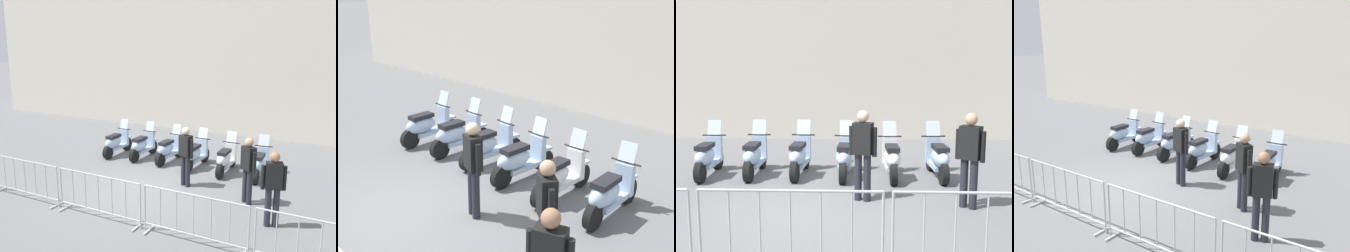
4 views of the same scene
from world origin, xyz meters
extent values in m
plane|color=slate|center=(0.00, 0.00, 0.00)|extent=(120.00, 120.00, 0.00)
cylinder|color=black|center=(-2.34, 3.29, 0.24)|extent=(0.18, 0.49, 0.48)
cylinder|color=black|center=(-2.43, 2.05, 0.24)|extent=(0.18, 0.49, 0.48)
cube|color=#A8C1E0|center=(-2.38, 2.67, 0.28)|extent=(0.34, 0.89, 0.10)
ellipsoid|color=#A8C1E0|center=(-2.40, 2.39, 0.52)|extent=(0.42, 0.86, 0.40)
cube|color=black|center=(-2.40, 2.42, 0.74)|extent=(0.32, 0.62, 0.10)
cube|color=#A8C1E0|center=(-2.35, 3.10, 0.55)|extent=(0.35, 0.17, 0.60)
cylinder|color=black|center=(-2.35, 3.10, 0.88)|extent=(0.56, 0.08, 0.04)
cube|color=silver|center=(-2.35, 3.15, 1.06)|extent=(0.33, 0.16, 0.35)
cube|color=#A8C1E0|center=(-2.34, 3.29, 0.51)|extent=(0.22, 0.33, 0.06)
cylinder|color=black|center=(-1.26, 3.30, 0.24)|extent=(0.19, 0.49, 0.48)
cylinder|color=black|center=(-1.39, 2.07, 0.24)|extent=(0.19, 0.49, 0.48)
cube|color=#A8C1E0|center=(-1.33, 2.68, 0.28)|extent=(0.37, 0.89, 0.10)
ellipsoid|color=#A8C1E0|center=(-1.35, 2.40, 0.52)|extent=(0.44, 0.87, 0.40)
cube|color=black|center=(-1.35, 2.44, 0.74)|extent=(0.34, 0.63, 0.10)
cube|color=#A8C1E0|center=(-1.28, 3.11, 0.55)|extent=(0.35, 0.17, 0.60)
cylinder|color=black|center=(-1.28, 3.11, 0.88)|extent=(0.56, 0.09, 0.04)
cube|color=silver|center=(-1.28, 3.16, 1.06)|extent=(0.33, 0.17, 0.35)
cube|color=#A8C1E0|center=(-1.26, 3.30, 0.51)|extent=(0.23, 0.34, 0.06)
cylinder|color=black|center=(-0.18, 3.21, 0.24)|extent=(0.21, 0.50, 0.48)
cylinder|color=black|center=(-0.38, 1.99, 0.24)|extent=(0.21, 0.50, 0.48)
cube|color=#A8C1E0|center=(-0.28, 2.60, 0.28)|extent=(0.41, 0.90, 0.10)
ellipsoid|color=#A8C1E0|center=(-0.32, 2.33, 0.52)|extent=(0.49, 0.89, 0.40)
cube|color=black|center=(-0.32, 2.36, 0.74)|extent=(0.37, 0.64, 0.10)
cube|color=#A8C1E0|center=(-0.21, 3.03, 0.55)|extent=(0.36, 0.19, 0.60)
cylinder|color=black|center=(-0.21, 3.03, 0.88)|extent=(0.56, 0.12, 0.04)
cube|color=silver|center=(-0.20, 3.08, 1.06)|extent=(0.34, 0.19, 0.35)
cube|color=#A8C1E0|center=(-0.18, 3.21, 0.51)|extent=(0.25, 0.35, 0.06)
cylinder|color=black|center=(0.85, 3.03, 0.24)|extent=(0.21, 0.49, 0.48)
cylinder|color=black|center=(0.67, 1.80, 0.24)|extent=(0.21, 0.49, 0.48)
cube|color=#A8C1E0|center=(0.76, 2.41, 0.28)|extent=(0.40, 0.90, 0.10)
ellipsoid|color=#A8C1E0|center=(0.72, 2.14, 0.52)|extent=(0.47, 0.88, 0.40)
cube|color=black|center=(0.72, 2.17, 0.74)|extent=(0.36, 0.63, 0.10)
cube|color=#A8C1E0|center=(0.82, 2.84, 0.55)|extent=(0.36, 0.19, 0.60)
cylinder|color=black|center=(0.82, 2.84, 0.88)|extent=(0.56, 0.11, 0.04)
cube|color=silver|center=(0.83, 2.89, 1.06)|extent=(0.34, 0.18, 0.35)
cube|color=#A8C1E0|center=(0.85, 3.03, 0.51)|extent=(0.24, 0.34, 0.06)
cylinder|color=black|center=(1.85, 2.87, 0.24)|extent=(0.18, 0.49, 0.48)
cylinder|color=black|center=(1.75, 1.63, 0.24)|extent=(0.18, 0.49, 0.48)
cube|color=white|center=(1.80, 2.25, 0.28)|extent=(0.34, 0.89, 0.10)
ellipsoid|color=white|center=(1.78, 1.97, 0.52)|extent=(0.42, 0.86, 0.40)
cube|color=black|center=(1.78, 2.00, 0.74)|extent=(0.32, 0.62, 0.10)
cube|color=white|center=(1.83, 2.68, 0.55)|extent=(0.35, 0.16, 0.60)
cylinder|color=black|center=(1.83, 2.68, 0.88)|extent=(0.56, 0.08, 0.04)
cube|color=silver|center=(1.84, 2.73, 1.06)|extent=(0.33, 0.16, 0.35)
cube|color=white|center=(1.85, 2.87, 0.51)|extent=(0.22, 0.33, 0.06)
cylinder|color=black|center=(2.87, 2.83, 0.24)|extent=(0.16, 0.48, 0.48)
cylinder|color=black|center=(2.83, 1.59, 0.24)|extent=(0.16, 0.48, 0.48)
cube|color=#A8C1E0|center=(2.85, 2.21, 0.28)|extent=(0.31, 0.88, 0.10)
ellipsoid|color=#A8C1E0|center=(2.84, 1.93, 0.52)|extent=(0.39, 0.85, 0.40)
cube|color=black|center=(2.84, 1.96, 0.74)|extent=(0.30, 0.61, 0.10)
cube|color=#A8C1E0|center=(2.87, 2.64, 0.55)|extent=(0.34, 0.15, 0.60)
cylinder|color=black|center=(2.87, 2.64, 0.88)|extent=(0.56, 0.06, 0.04)
cube|color=silver|center=(2.87, 2.69, 1.06)|extent=(0.32, 0.15, 0.35)
cube|color=#A8C1E0|center=(2.87, 2.83, 0.51)|extent=(0.21, 0.33, 0.06)
cylinder|color=#B2B5B7|center=(-1.45, -1.90, 0.53)|extent=(0.04, 0.04, 1.05)
cylinder|color=#B2B5B7|center=(-1.33, -1.91, 0.53)|extent=(0.04, 0.04, 1.05)
cylinder|color=#B2B5B7|center=(0.95, -2.13, 0.53)|extent=(0.04, 0.04, 1.05)
cylinder|color=#B2B5B7|center=(-0.19, -2.02, 1.05)|extent=(2.28, 0.25, 0.04)
cylinder|color=#B2B5B7|center=(-0.95, -1.94, 0.61)|extent=(0.02, 0.02, 0.87)
cylinder|color=#B2B5B7|center=(-0.57, -1.98, 0.61)|extent=(0.02, 0.02, 0.87)
cylinder|color=#B2B5B7|center=(-0.19, -2.02, 0.61)|extent=(0.02, 0.02, 0.87)
cylinder|color=#B2B5B7|center=(0.19, -2.05, 0.61)|extent=(0.02, 0.02, 0.87)
cylinder|color=#B2B5B7|center=(0.57, -2.09, 0.61)|extent=(0.02, 0.02, 0.87)
cylinder|color=#B2B5B7|center=(1.07, -2.14, 0.53)|extent=(0.04, 0.04, 1.05)
cylinder|color=#B2B5B7|center=(2.21, -2.25, 1.05)|extent=(2.28, 0.25, 0.04)
cylinder|color=#B2B5B7|center=(1.45, -2.17, 0.61)|extent=(0.02, 0.02, 0.87)
cylinder|color=#B2B5B7|center=(1.83, -2.21, 0.61)|extent=(0.02, 0.02, 0.87)
cylinder|color=#B2B5B7|center=(2.21, -2.25, 0.61)|extent=(0.02, 0.02, 0.87)
cylinder|color=#23232D|center=(1.07, 0.64, 0.45)|extent=(0.14, 0.14, 0.90)
cylinder|color=#23232D|center=(0.90, 0.72, 0.45)|extent=(0.14, 0.14, 0.90)
cube|color=black|center=(0.99, 0.68, 1.20)|extent=(0.42, 0.35, 0.60)
sphere|color=beige|center=(0.99, 0.68, 1.62)|extent=(0.22, 0.22, 0.22)
cylinder|color=black|center=(1.19, 0.58, 1.15)|extent=(0.09, 0.09, 0.55)
cylinder|color=black|center=(0.78, 0.78, 1.15)|extent=(0.09, 0.09, 0.55)
cylinder|color=#23232D|center=(2.78, 0.21, 0.45)|extent=(0.14, 0.14, 0.90)
cylinder|color=#23232D|center=(2.91, 0.09, 0.45)|extent=(0.14, 0.14, 0.90)
cube|color=black|center=(2.85, 0.15, 1.20)|extent=(0.41, 0.41, 0.60)
sphere|color=tan|center=(2.85, 0.15, 1.62)|extent=(0.22, 0.22, 0.22)
cylinder|color=black|center=(2.68, 0.31, 1.15)|extent=(0.09, 0.09, 0.55)
cylinder|color=black|center=(3.02, 0.00, 1.15)|extent=(0.09, 0.09, 0.55)
camera|label=1|loc=(4.39, -8.88, 4.01)|focal=39.87mm
camera|label=2|loc=(5.81, -4.37, 4.03)|focal=47.65mm
camera|label=3|loc=(0.18, -7.00, 2.60)|focal=44.92mm
camera|label=4|loc=(5.39, -6.93, 3.68)|focal=39.21mm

